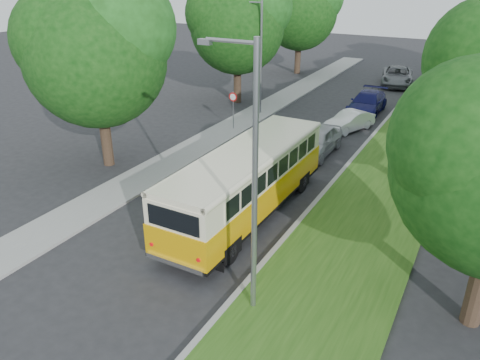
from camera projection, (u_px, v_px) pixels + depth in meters
The scene contains 13 objects.
ground at pixel (184, 235), 18.12m from camera, with size 120.00×120.00×0.00m, color #262629.
curb at pixel (316, 202), 20.52m from camera, with size 0.20×70.00×0.15m, color gray.
grass_verge at pixel (370, 214), 19.51m from camera, with size 4.50×70.00×0.13m, color #285115.
sidewalk at pixel (162, 166), 24.17m from camera, with size 2.20×70.00×0.12m, color gray.
treeline at pixel (389, 30), 28.64m from camera, with size 24.27×41.91×9.46m.
lamppost_near at pixel (252, 177), 12.47m from camera, with size 1.71×0.16×8.00m.
lamppost_far at pixel (260, 54), 31.21m from camera, with size 1.71×0.16×7.50m.
warning_sign at pixel (233, 104), 28.92m from camera, with size 0.56×0.10×2.50m.
vintage_bus at pixel (247, 184), 18.89m from camera, with size 2.57×9.97×2.96m, color #E9A507, non-canonical shape.
car_silver at pixel (317, 141), 25.64m from camera, with size 1.80×4.49×1.53m, color #ADADB2.
car_white at pixel (349, 121), 29.32m from camera, with size 1.29×3.70×1.22m, color white.
car_blue at pixel (367, 103), 32.75m from camera, with size 2.07×5.08×1.47m, color #12144E.
car_grey at pixel (397, 76), 40.52m from camera, with size 2.55×5.53×1.54m, color slate.
Camera 1 is at (9.35, -12.64, 9.51)m, focal length 35.00 mm.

